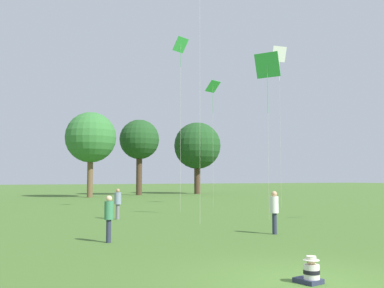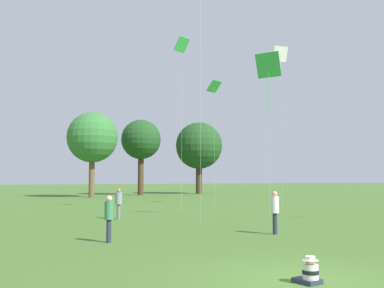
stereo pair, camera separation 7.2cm
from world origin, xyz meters
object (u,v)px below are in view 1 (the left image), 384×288
(person_standing_0, at_px, (274,208))
(kite_6, at_px, (213,90))
(kite_0, at_px, (181,50))
(kite_5, at_px, (279,58))
(seated_toddler, at_px, (311,272))
(distant_tree_2, at_px, (197,146))
(distant_tree_3, at_px, (91,138))
(kite_4, at_px, (267,68))
(distant_tree_1, at_px, (139,140))
(person_standing_2, at_px, (109,214))
(person_standing_1, at_px, (118,201))

(person_standing_0, xyz_separation_m, kite_6, (5.87, 16.27, 8.15))
(kite_0, xyz_separation_m, kite_5, (8.64, 0.65, 0.58))
(seated_toddler, relative_size, distant_tree_2, 0.06)
(kite_6, distance_m, distant_tree_3, 21.02)
(kite_4, bearing_deg, distant_tree_1, 3.67)
(person_standing_0, xyz_separation_m, kite_0, (1.55, 12.77, 9.91))
(distant_tree_3, bearing_deg, seated_toddler, -96.38)
(kite_4, bearing_deg, kite_0, 25.00)
(kite_0, distance_m, distant_tree_2, 32.79)
(kite_0, height_order, distant_tree_1, kite_0)
(distant_tree_2, bearing_deg, kite_6, -113.21)
(kite_6, bearing_deg, person_standing_2, 75.34)
(person_standing_2, relative_size, kite_0, 0.14)
(person_standing_1, bearing_deg, kite_6, -102.43)
(person_standing_2, distance_m, distant_tree_1, 43.16)
(kite_4, distance_m, kite_6, 11.29)
(kite_0, bearing_deg, distant_tree_2, -97.71)
(person_standing_1, xyz_separation_m, distant_tree_1, (11.79, 31.93, 6.13))
(seated_toddler, bearing_deg, person_standing_0, 48.07)
(person_standing_1, bearing_deg, distant_tree_2, -82.15)
(kite_0, xyz_separation_m, distant_tree_2, (15.14, 28.77, -4.27))
(seated_toddler, distance_m, kite_5, 27.48)
(kite_4, relative_size, kite_6, 0.91)
(person_standing_1, relative_size, distant_tree_1, 0.17)
(kite_0, relative_size, distant_tree_3, 1.20)
(kite_6, bearing_deg, distant_tree_3, -52.29)
(person_standing_2, relative_size, distant_tree_2, 0.16)
(distant_tree_2, bearing_deg, distant_tree_3, -162.54)
(seated_toddler, height_order, kite_0, kite_0)
(person_standing_1, xyz_separation_m, distant_tree_3, (4.54, 27.71, 5.83))
(person_standing_1, xyz_separation_m, distant_tree_2, (20.53, 32.75, 5.68))
(person_standing_2, bearing_deg, seated_toddler, -150.82)
(person_standing_1, bearing_deg, person_standing_0, 153.51)
(kite_0, bearing_deg, kite_4, 124.11)
(distant_tree_3, bearing_deg, kite_0, -87.96)
(person_standing_0, height_order, person_standing_2, person_standing_0)
(kite_6, bearing_deg, distant_tree_2, -89.80)
(person_standing_1, distance_m, kite_0, 12.00)
(seated_toddler, xyz_separation_m, distant_tree_2, (20.87, 48.66, 6.41))
(kite_4, xyz_separation_m, distant_tree_3, (-2.72, 31.22, -1.38))
(person_standing_2, height_order, distant_tree_2, distant_tree_2)
(kite_0, distance_m, kite_4, 8.19)
(kite_6, bearing_deg, seated_toddler, 90.18)
(kite_0, bearing_deg, kite_6, -120.87)
(distant_tree_1, bearing_deg, kite_5, -85.31)
(seated_toddler, height_order, distant_tree_1, distant_tree_1)
(kite_4, bearing_deg, kite_6, -1.58)
(person_standing_0, height_order, distant_tree_1, distant_tree_1)
(distant_tree_1, distance_m, distant_tree_2, 8.80)
(kite_6, relative_size, distant_tree_3, 1.01)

